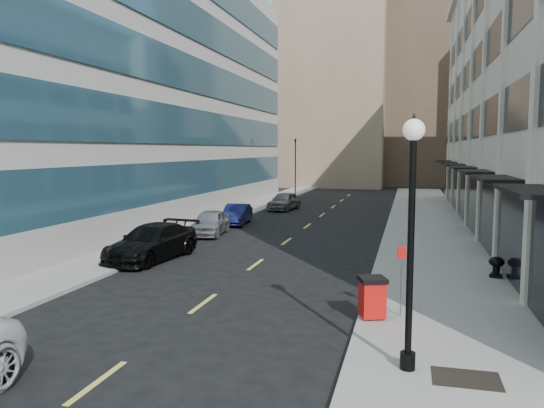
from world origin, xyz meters
The scene contains 18 objects.
sidewalk_right centered at (7.50, 20.00, 0.07)m, with size 5.00×80.00×0.15m, color gray.
sidewalk_left centered at (-6.50, 20.00, 0.07)m, with size 3.00×80.00×0.15m, color gray.
building_left centered at (-15.95, 27.00, 9.99)m, with size 16.14×46.00×20.00m.
skyline_tan_near centered at (-4.00, 68.00, 14.00)m, with size 14.00×18.00×28.00m, color #947C60.
skyline_brown centered at (8.00, 72.00, 17.00)m, with size 12.00×16.00×34.00m, color brown.
skyline_tan_far centered at (-14.00, 78.00, 11.00)m, with size 12.00×14.00×22.00m, color #947C60.
skyline_stone centered at (18.00, 66.00, 10.00)m, with size 10.00×14.00×20.00m, color beige.
grate_far centered at (7.60, 3.80, 0.15)m, with size 1.40×1.00×0.01m, color black.
road_centerline centered at (0.00, 17.00, 0.01)m, with size 0.15×68.20×0.01m.
traffic_signal centered at (-5.50, 48.00, 5.72)m, with size 0.66×0.66×6.98m.
car_black_pickup centered at (-4.80, 13.82, 0.79)m, with size 2.22×5.47×1.59m, color black.
car_silver_sedan centered at (-4.80, 21.00, 0.73)m, with size 1.72×4.29×1.46m, color #92969A.
car_blue_sedan centered at (-4.68, 25.52, 0.67)m, with size 1.42×4.06×1.34m, color #14184B.
car_grey_sedan centered at (-3.57, 34.55, 0.74)m, with size 1.76×4.36×1.49m, color gray.
trash_bin centered at (5.40, 7.40, 0.79)m, with size 0.94×0.94×1.19m.
lamppost centered at (6.40, 4.00, 3.41)m, with size 0.46×0.46×5.56m.
sign_post centered at (6.18, 7.80, 1.57)m, with size 0.25×0.11×2.18m.
urn_planter centered at (9.60, 13.52, 0.63)m, with size 0.57×0.57×0.78m.
Camera 1 is at (6.33, -7.56, 4.94)m, focal length 35.00 mm.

